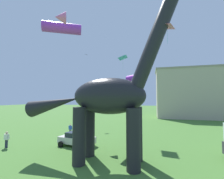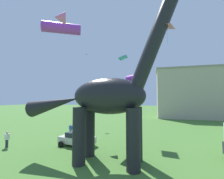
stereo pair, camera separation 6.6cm
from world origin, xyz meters
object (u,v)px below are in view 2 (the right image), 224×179
(person_vendor_side, at_px, (7,138))
(kite_far_left, at_px, (87,55))
(person_watching_child, at_px, (71,128))
(kite_apex, at_px, (138,78))
(dinosaur_sculpture, at_px, (108,96))
(kite_far_right, at_px, (167,26))
(parked_sedan_left, at_px, (77,139))
(kite_near_low, at_px, (61,26))
(kite_near_high, at_px, (123,58))
(kite_high_left, at_px, (112,109))

(person_vendor_side, xyz_separation_m, kite_far_left, (1.03, 18.67, 14.73))
(person_watching_child, xyz_separation_m, kite_apex, (10.76, -6.63, 6.44))
(kite_far_left, bearing_deg, person_watching_child, -76.62)
(dinosaur_sculpture, relative_size, kite_far_right, 9.75)
(parked_sedan_left, height_order, kite_far_right, kite_far_right)
(kite_far_right, distance_m, kite_near_low, 8.80)
(parked_sedan_left, xyz_separation_m, kite_near_low, (4.13, -9.70, 8.33))
(parked_sedan_left, xyz_separation_m, kite_apex, (7.24, -2.01, 6.60))
(parked_sedan_left, bearing_deg, kite_near_low, -58.71)
(kite_far_right, bearing_deg, person_vendor_side, 177.48)
(person_watching_child, relative_size, kite_far_left, 1.92)
(kite_far_left, bearing_deg, kite_near_high, -41.48)
(kite_far_right, height_order, kite_far_left, kite_far_left)
(person_vendor_side, relative_size, kite_high_left, 0.62)
(kite_far_right, distance_m, kite_far_left, 25.59)
(dinosaur_sculpture, relative_size, person_vendor_side, 8.89)
(kite_apex, bearing_deg, parked_sedan_left, 164.47)
(dinosaur_sculpture, bearing_deg, kite_far_right, 16.06)
(person_vendor_side, bearing_deg, kite_near_low, -45.51)
(kite_near_low, bearing_deg, person_watching_child, 118.11)
(kite_near_low, bearing_deg, kite_near_high, 89.79)
(kite_near_high, height_order, kite_near_low, kite_near_high)
(kite_apex, xyz_separation_m, kite_high_left, (-3.09, 2.23, -3.12))
(kite_high_left, xyz_separation_m, kite_far_left, (-10.39, 15.83, 11.52))
(kite_apex, relative_size, kite_high_left, 0.79)
(kite_near_high, distance_m, kite_far_right, 11.67)
(dinosaur_sculpture, xyz_separation_m, parked_sedan_left, (-4.76, 3.50, -4.88))
(kite_high_left, xyz_separation_m, kite_near_low, (-0.02, -9.91, 4.85))
(kite_apex, relative_size, kite_far_right, 1.41)
(person_vendor_side, height_order, kite_far_left, kite_far_left)
(person_watching_child, xyz_separation_m, kite_far_left, (-2.72, 11.42, 14.84))
(person_watching_child, distance_m, kite_far_right, 18.73)
(person_vendor_side, distance_m, kite_far_left, 23.80)
(person_watching_child, height_order, kite_near_high, kite_near_high)
(kite_high_left, height_order, kite_far_left, kite_far_left)
(parked_sedan_left, relative_size, kite_near_low, 2.19)
(parked_sedan_left, xyz_separation_m, kite_far_right, (9.83, -3.38, 10.58))
(person_watching_child, xyz_separation_m, kite_near_low, (7.65, -14.32, 8.17))
(dinosaur_sculpture, relative_size, kite_high_left, 5.48)
(person_watching_child, xyz_separation_m, kite_far_right, (13.35, -8.00, 10.42))
(kite_apex, bearing_deg, kite_far_left, 126.74)
(dinosaur_sculpture, bearing_deg, person_vendor_side, -169.47)
(kite_high_left, relative_size, kite_far_right, 1.78)
(person_vendor_side, height_order, kite_high_left, kite_high_left)
(kite_near_high, bearing_deg, kite_near_low, -90.21)
(kite_far_right, xyz_separation_m, kite_near_low, (-5.70, -6.32, -2.25))
(kite_apex, xyz_separation_m, kite_near_low, (-3.11, -7.69, 1.73))
(kite_apex, bearing_deg, dinosaur_sculpture, -148.96)
(kite_high_left, height_order, kite_far_right, kite_far_right)
(kite_near_high, relative_size, kite_high_left, 0.79)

